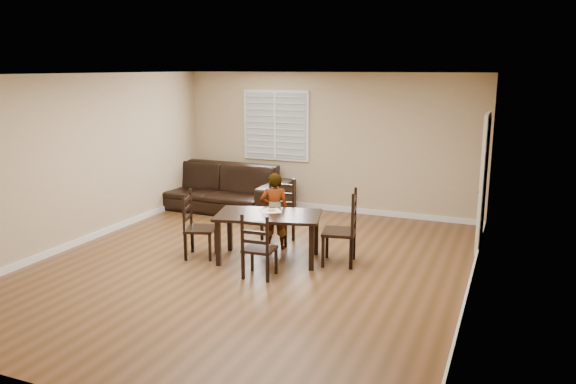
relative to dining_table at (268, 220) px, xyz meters
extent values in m
plane|color=brown|center=(-0.14, -0.35, -0.61)|extent=(7.00, 7.00, 0.00)
cube|color=tan|center=(-0.14, 3.15, 0.74)|extent=(6.00, 0.04, 2.70)
cube|color=tan|center=(-0.14, -3.85, 0.74)|extent=(6.00, 0.04, 2.70)
cube|color=tan|center=(-3.14, -0.35, 0.74)|extent=(0.04, 7.00, 2.70)
cube|color=tan|center=(2.86, -0.35, 0.74)|extent=(0.04, 7.00, 2.70)
cube|color=white|center=(-0.14, -0.35, 2.09)|extent=(6.00, 7.00, 0.04)
cube|color=white|center=(-1.24, 3.10, 1.04)|extent=(1.40, 0.08, 1.40)
cube|color=white|center=(2.83, 1.85, 0.41)|extent=(0.06, 0.94, 2.05)
cylinder|color=#332114|center=(2.80, 1.55, 0.34)|extent=(0.06, 0.06, 0.02)
cube|color=white|center=(-0.14, 3.13, -0.56)|extent=(6.00, 0.03, 0.10)
cube|color=white|center=(-3.12, -0.35, -0.56)|extent=(0.03, 7.00, 0.10)
cube|color=white|center=(2.85, -0.35, -0.56)|extent=(0.03, 7.00, 0.10)
cube|color=black|center=(0.00, 0.00, 0.07)|extent=(1.66, 1.18, 0.04)
cube|color=black|center=(-0.57, -0.50, -0.28)|extent=(0.09, 0.09, 0.66)
cube|color=black|center=(0.73, -0.17, -0.28)|extent=(0.09, 0.09, 0.66)
cube|color=black|center=(-0.73, 0.17, -0.28)|extent=(0.09, 0.09, 0.66)
cube|color=black|center=(0.57, 0.50, -0.28)|extent=(0.09, 0.09, 0.66)
cube|color=black|center=(-0.21, 0.82, -0.17)|extent=(0.49, 0.46, 0.04)
cube|color=black|center=(-0.22, 1.01, -0.10)|extent=(0.47, 0.07, 1.03)
cube|color=black|center=(-0.40, 0.62, -0.40)|extent=(0.04, 0.04, 0.42)
cube|color=black|center=(0.00, 0.64, -0.40)|extent=(0.04, 0.04, 0.42)
cube|color=black|center=(-0.42, 0.99, -0.40)|extent=(0.04, 0.04, 0.42)
cube|color=black|center=(-0.01, 1.01, -0.40)|extent=(0.04, 0.04, 0.42)
cube|color=black|center=(0.17, -0.66, -0.22)|extent=(0.43, 0.41, 0.04)
cube|color=black|center=(0.18, -0.83, -0.16)|extent=(0.41, 0.06, 0.90)
cube|color=black|center=(0.33, -0.49, -0.43)|extent=(0.04, 0.04, 0.37)
cube|color=black|center=(-0.02, -0.51, -0.43)|extent=(0.04, 0.04, 0.37)
cube|color=black|center=(0.35, -0.81, -0.43)|extent=(0.04, 0.04, 0.37)
cube|color=black|center=(0.00, -0.84, -0.43)|extent=(0.04, 0.04, 0.37)
cube|color=black|center=(-1.00, -0.25, -0.18)|extent=(0.54, 0.56, 0.04)
cube|color=black|center=(-1.18, -0.31, -0.11)|extent=(0.17, 0.44, 1.00)
cube|color=black|center=(-0.77, -0.39, -0.41)|extent=(0.05, 0.05, 0.41)
cube|color=black|center=(-0.88, -0.01, -0.41)|extent=(0.05, 0.05, 0.41)
cube|color=black|center=(-1.11, -0.49, -0.41)|extent=(0.05, 0.05, 0.41)
cube|color=black|center=(-1.23, -0.12, -0.41)|extent=(0.05, 0.05, 0.41)
cube|color=black|center=(1.00, 0.25, -0.14)|extent=(0.54, 0.57, 0.04)
cube|color=black|center=(1.20, 0.29, -0.07)|extent=(0.14, 0.49, 1.09)
cube|color=black|center=(0.77, 0.42, -0.39)|extent=(0.05, 0.05, 0.45)
cube|color=black|center=(0.85, 0.01, -0.39)|extent=(0.05, 0.05, 0.45)
cube|color=black|center=(1.15, 0.50, -0.39)|extent=(0.05, 0.05, 0.45)
cube|color=black|center=(1.23, 0.08, -0.39)|extent=(0.05, 0.05, 0.45)
imported|color=gray|center=(-0.13, 0.53, -0.01)|extent=(0.52, 0.44, 1.21)
cube|color=beige|center=(-0.04, 0.16, 0.09)|extent=(0.41, 0.41, 0.00)
torus|color=#D58A4C|center=(-0.02, 0.17, 0.11)|extent=(0.11, 0.11, 0.03)
torus|color=silver|center=(-0.02, 0.17, 0.12)|extent=(0.10, 0.10, 0.02)
imported|color=black|center=(-2.27, 2.41, -0.17)|extent=(3.07, 1.24, 0.89)
camera|label=1|loc=(3.28, -7.19, 2.18)|focal=35.00mm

